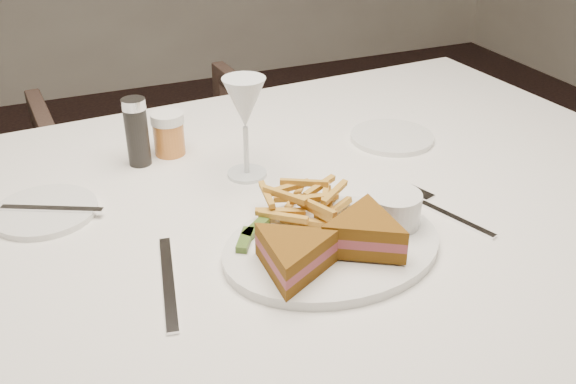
# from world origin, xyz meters

# --- Properties ---
(table) EXTENTS (1.54, 1.08, 0.75)m
(table) POSITION_xyz_m (-0.05, -0.21, 0.38)
(table) COLOR white
(table) RESTS_ON ground
(chair_far) EXTENTS (0.68, 0.65, 0.67)m
(chair_far) POSITION_xyz_m (-0.05, 0.70, 0.33)
(chair_far) COLOR #49352D
(chair_far) RESTS_ON ground
(table_setting) EXTENTS (0.80, 0.59, 0.18)m
(table_setting) POSITION_xyz_m (-0.05, -0.26, 0.79)
(table_setting) COLOR white
(table_setting) RESTS_ON table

